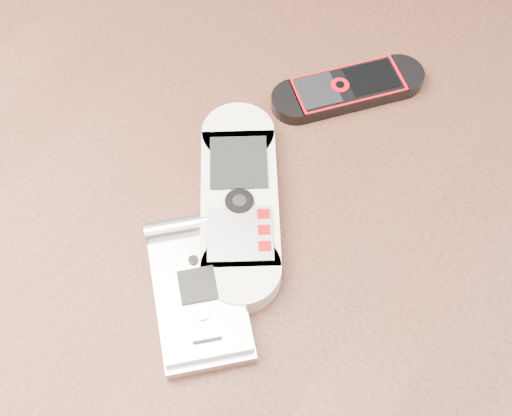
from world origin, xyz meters
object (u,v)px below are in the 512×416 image
(table, at_px, (251,273))
(nokia_black_red, at_px, (348,88))
(motorola_razr, at_px, (199,294))
(nokia_white, at_px, (240,200))

(table, bearing_deg, nokia_black_red, 88.57)
(nokia_black_red, bearing_deg, motorola_razr, -48.91)
(motorola_razr, bearing_deg, table, 52.57)
(table, distance_m, motorola_razr, 0.14)
(table, height_order, nokia_white, nokia_white)
(nokia_white, height_order, nokia_black_red, nokia_white)
(motorola_razr, bearing_deg, nokia_black_red, 46.84)
(table, height_order, motorola_razr, motorola_razr)
(nokia_black_red, distance_m, motorola_razr, 0.22)
(table, relative_size, nokia_black_red, 9.06)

